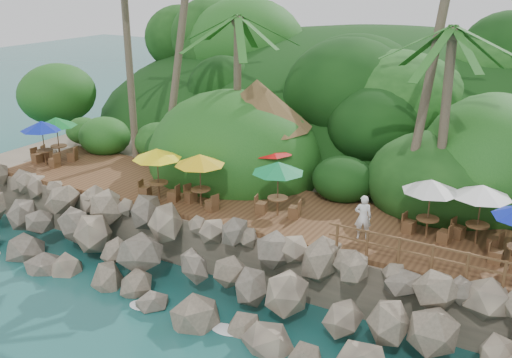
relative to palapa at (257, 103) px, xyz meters
The scene contains 11 objects.
ground 11.00m from the palapa, 78.97° to the right, with size 140.00×140.00×0.00m, color #19514F.
land_base 8.50m from the palapa, 75.29° to the left, with size 32.00×25.20×2.10m, color gray.
jungle_hill 15.55m from the palapa, 82.88° to the left, with size 44.80×28.00×15.40m, color #143811.
seawall 8.73m from the palapa, 76.00° to the right, with size 29.00×4.00×2.30m, color gray, non-canonical shape.
terrace 5.12m from the palapa, 60.63° to the right, with size 26.00×5.00×0.20m, color brown.
jungle_foliage 8.40m from the palapa, 72.90° to the left, with size 44.00×16.00×12.00m, color #143811, non-canonical shape.
foam_line 10.74m from the palapa, 78.61° to the right, with size 25.20×0.80×0.06m.
palapa is the anchor object (origin of this frame).
dining_clusters 4.44m from the palapa, 55.24° to the right, with size 24.89×5.28×2.25m.
railing 11.56m from the palapa, 29.62° to the right, with size 7.20×0.10×1.00m.
waiter 8.46m from the palapa, 31.43° to the right, with size 0.62×0.40×1.69m, color white.
Camera 1 is at (11.69, -14.13, 11.65)m, focal length 41.87 mm.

